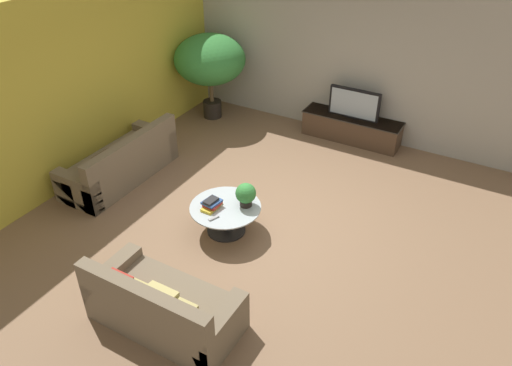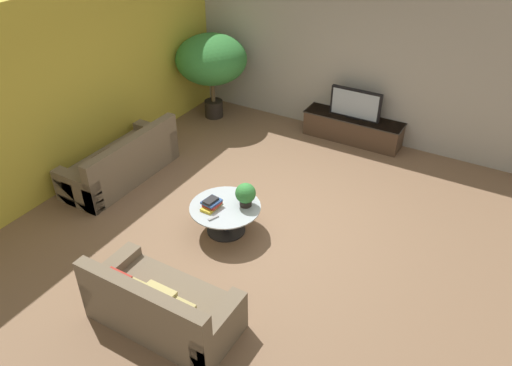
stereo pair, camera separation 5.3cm
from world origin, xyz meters
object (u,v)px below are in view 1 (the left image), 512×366
at_px(coffee_table, 226,214).
at_px(couch_by_wall, 121,164).
at_px(potted_palm_tall, 210,61).
at_px(media_console, 351,128).
at_px(potted_plant_tabletop, 246,194).
at_px(television, 354,104).
at_px(couch_near_entry, 163,307).

xyz_separation_m(coffee_table, couch_by_wall, (-2.25, 0.31, -0.02)).
bearing_deg(potted_palm_tall, coffee_table, -53.22).
height_order(media_console, potted_plant_tabletop, potted_plant_tabletop).
relative_size(television, potted_plant_tabletop, 2.71).
relative_size(couch_by_wall, couch_near_entry, 1.18).
xyz_separation_m(coffee_table, potted_plant_tabletop, (0.24, 0.17, 0.32)).
height_order(media_console, potted_palm_tall, potted_palm_tall).
height_order(couch_by_wall, potted_plant_tabletop, couch_by_wall).
bearing_deg(couch_near_entry, potted_plant_tabletop, -87.77).
bearing_deg(media_console, potted_palm_tall, -170.71).
relative_size(coffee_table, potted_plant_tabletop, 2.88).
height_order(couch_by_wall, couch_near_entry, same).
height_order(media_console, television, television).
bearing_deg(media_console, television, -90.00).
height_order(television, couch_near_entry, television).
relative_size(couch_near_entry, potted_plant_tabletop, 4.94).
bearing_deg(couch_near_entry, coffee_table, -80.23).
relative_size(television, couch_by_wall, 0.46).
relative_size(couch_near_entry, potted_palm_tall, 1.02).
relative_size(media_console, couch_near_entry, 1.07).
height_order(couch_near_entry, potted_plant_tabletop, couch_near_entry).
distance_m(couch_near_entry, potted_plant_tabletop, 2.02).
height_order(coffee_table, couch_by_wall, couch_by_wall).
bearing_deg(couch_by_wall, coffee_table, 82.05).
distance_m(television, potted_palm_tall, 2.92).
bearing_deg(coffee_table, television, 80.56).
relative_size(couch_by_wall, potted_plant_tabletop, 5.85).
xyz_separation_m(couch_by_wall, potted_palm_tall, (-0.01, 2.71, 0.91)).
height_order(media_console, couch_by_wall, couch_by_wall).
relative_size(media_console, potted_plant_tabletop, 5.32).
bearing_deg(couch_by_wall, potted_plant_tabletop, 86.72).
bearing_deg(television, media_console, 90.00).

